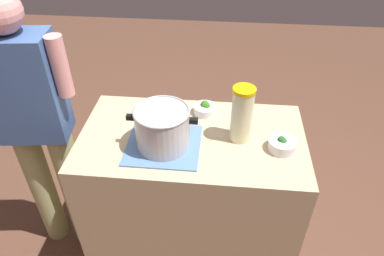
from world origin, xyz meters
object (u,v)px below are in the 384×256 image
Objects in this scene: lemonade_pitcher at (242,114)px; person_cook at (38,129)px; broccoli_bowl_front at (205,109)px; broccoli_bowl_center at (282,144)px; cooking_pot at (162,127)px.

lemonade_pitcher is 0.18× the size of person_cook.
broccoli_bowl_front is 0.90m from person_cook.
cooking_pot is at bearing 2.74° from broccoli_bowl_center.
lemonade_pitcher is at bearing -165.90° from cooking_pot.
cooking_pot is 0.20× the size of person_cook.
cooking_pot is 0.38m from lemonade_pitcher.
lemonade_pitcher reaches higher than broccoli_bowl_front.
lemonade_pitcher reaches higher than cooking_pot.
broccoli_bowl_front is 0.47m from broccoli_bowl_center.
lemonade_pitcher is at bearing 133.31° from broccoli_bowl_front.
cooking_pot is at bearing 58.23° from broccoli_bowl_front.
broccoli_bowl_center is (-0.56, -0.03, -0.08)m from cooking_pot.
lemonade_pitcher is 2.36× the size of broccoli_bowl_front.
lemonade_pitcher is 2.17× the size of broccoli_bowl_center.
cooking_pot is 0.35m from broccoli_bowl_front.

